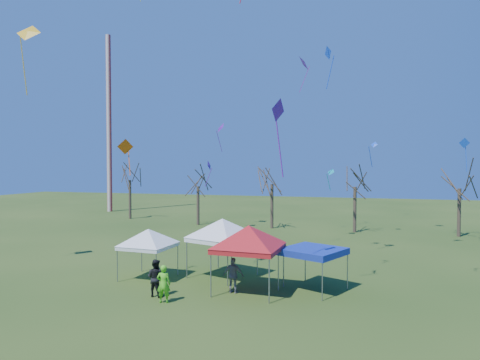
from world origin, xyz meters
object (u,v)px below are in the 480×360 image
(tree_2, at_px, (272,168))
(person_grey, at_px, (233,275))
(tree_1, at_px, (198,173))
(tent_white_west, at_px, (148,232))
(tent_blue, at_px, (313,252))
(person_dark, at_px, (155,278))
(tree_4, at_px, (460,171))
(tent_red, at_px, (249,230))
(tree_3, at_px, (355,171))
(tree_0, at_px, (130,166))
(tent_white_mid, at_px, (222,223))
(person_green, at_px, (164,284))
(radio_mast, at_px, (109,124))

(tree_2, relative_size, person_grey, 4.45)
(tree_1, xyz_separation_m, tent_white_west, (5.51, -21.75, -3.09))
(tent_blue, xyz_separation_m, person_dark, (-7.52, -3.32, -1.10))
(person_grey, bearing_deg, tree_4, -124.57)
(tent_red, relative_size, person_dark, 2.42)
(tree_3, height_order, person_dark, tree_3)
(tree_1, relative_size, tent_white_west, 1.99)
(tree_0, distance_m, person_dark, 33.09)
(tree_1, bearing_deg, tent_white_mid, -64.67)
(person_dark, bearing_deg, tree_0, -51.49)
(person_green, bearing_deg, tree_1, -84.96)
(tree_4, distance_m, tent_white_mid, 25.76)
(tree_3, bearing_deg, tent_white_west, -118.11)
(person_green, relative_size, person_grey, 0.99)
(tree_2, height_order, tent_white_west, tree_2)
(tree_0, height_order, person_grey, tree_0)
(tree_0, xyz_separation_m, person_grey, (21.20, -25.87, -5.57))
(tent_white_mid, relative_size, person_green, 2.34)
(tent_white_mid, bearing_deg, tree_1, 115.33)
(person_dark, bearing_deg, tree_4, -121.79)
(tent_white_mid, xyz_separation_m, person_dark, (-2.04, -4.59, -2.28))
(person_green, bearing_deg, person_dark, -56.38)
(radio_mast, height_order, tree_0, radio_mast)
(tent_white_west, relative_size, person_green, 2.08)
(tree_4, xyz_separation_m, person_dark, (-18.62, -24.10, -5.12))
(person_grey, bearing_deg, person_green, 39.85)
(person_green, bearing_deg, tree_0, -69.95)
(person_dark, distance_m, person_grey, 3.96)
(tent_white_mid, height_order, person_green, tent_white_mid)
(person_green, height_order, person_grey, person_grey)
(tent_red, relative_size, tent_blue, 1.22)
(tree_0, relative_size, tree_1, 1.12)
(person_dark, bearing_deg, person_grey, -150.15)
(radio_mast, height_order, tent_white_west, radio_mast)
(tree_1, bearing_deg, person_green, -71.91)
(radio_mast, distance_m, person_dark, 43.68)
(tree_4, distance_m, person_dark, 30.88)
(tree_0, xyz_separation_m, tent_white_mid, (19.62, -22.89, -3.27))
(tent_white_mid, bearing_deg, tree_4, 49.64)
(tree_2, xyz_separation_m, person_dark, (-0.90, -24.48, -5.35))
(radio_mast, height_order, tree_3, radio_mast)
(tree_3, bearing_deg, tree_4, -0.26)
(tree_3, xyz_separation_m, tent_white_west, (-11.29, -21.14, -3.37))
(tree_1, bearing_deg, person_dark, -73.13)
(tree_1, height_order, tree_4, tree_4)
(tent_white_west, bearing_deg, tent_blue, 1.94)
(tree_2, height_order, tent_red, tree_2)
(tent_white_mid, bearing_deg, tree_3, 69.64)
(tree_2, height_order, tree_4, tree_2)
(radio_mast, relative_size, tree_0, 2.96)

